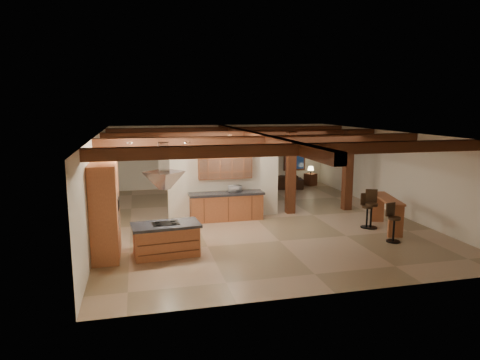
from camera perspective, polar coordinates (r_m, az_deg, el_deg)
The scene contains 23 objects.
ground at distance 14.55m, azimuth 2.15°, elevation -5.18°, with size 12.00×12.00×0.00m, color tan.
room_walls at distance 14.19m, azimuth 2.20°, elevation 1.77°, with size 12.00×12.00×12.00m.
ceiling_beams at distance 14.09m, azimuth 2.22°, elevation 5.72°, with size 10.00×12.00×0.28m.
timber_posts at distance 15.51m, azimuth 10.62°, elevation 2.25°, with size 2.50×0.30×2.90m.
partition_wall at distance 14.55m, azimuth -2.15°, elevation -0.74°, with size 3.80×0.18×2.20m, color white.
pantry_cabinet at distance 11.26m, azimuth -17.53°, elevation -3.87°, with size 0.67×1.60×2.40m.
back_counter at distance 14.31m, azimuth -1.82°, elevation -3.48°, with size 2.50×0.66×0.94m.
upper_display_cabinet at distance 14.25m, azimuth -2.02°, elevation 2.09°, with size 1.80×0.36×0.95m.
range_hood at distance 10.83m, azimuth -10.03°, elevation -0.93°, with size 1.10×1.10×1.40m.
back_windows at distance 20.68m, azimuth 5.22°, elevation 3.53°, with size 2.70×0.07×1.70m.
framed_art at distance 19.71m, azimuth -6.73°, elevation 3.77°, with size 0.65×0.05×0.85m.
recessed_cans at distance 11.70m, azimuth -7.23°, elevation 5.32°, with size 3.16×2.46×0.03m.
kitchen_island at distance 11.17m, azimuth -9.82°, elevation -7.78°, with size 1.78×1.06×0.85m.
dining_table at distance 16.83m, azimuth 1.38°, elevation -2.02°, with size 1.74×0.97×0.61m, color #411A10.
sofa at distance 19.83m, azimuth 5.19°, elevation -0.20°, with size 2.19×0.85×0.64m, color black.
microwave at distance 14.25m, azimuth -0.67°, elevation -1.17°, with size 0.40×0.27×0.22m, color silver.
bar_counter at distance 13.96m, azimuth 18.93°, elevation -3.53°, with size 0.91×1.96×1.00m.
side_table at distance 20.77m, azimuth 9.38°, elevation 0.08°, with size 0.46×0.46×0.57m, color #402210.
table_lamp at distance 20.68m, azimuth 9.42°, elevation 1.53°, with size 0.30×0.30×0.35m.
bar_stool_a at distance 12.78m, azimuth 19.73°, elevation -5.35°, with size 0.39×0.41×1.09m.
bar_stool_b at distance 13.97m, azimuth 17.09°, elevation -3.69°, with size 0.45×0.46×1.20m.
bar_stool_c at distance 13.99m, azimuth 16.54°, elevation -3.92°, with size 0.37×0.37×1.07m.
dining_chairs at distance 16.78m, azimuth 1.38°, elevation -1.08°, with size 2.33×2.33×1.16m.
Camera 1 is at (-3.82, -13.52, 3.80)m, focal length 32.00 mm.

